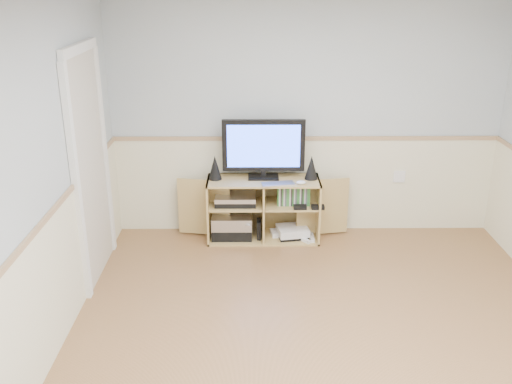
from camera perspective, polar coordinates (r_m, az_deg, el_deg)
room at (r=3.86m, az=7.06°, el=-0.19°), size 4.04×4.54×2.54m
media_cabinet at (r=5.96m, az=0.73°, el=-1.47°), size 1.79×0.43×0.65m
monitor at (r=5.74m, az=0.76°, el=4.51°), size 0.83×0.18×0.61m
speaker_left at (r=5.78m, az=-4.12°, el=2.45°), size 0.13×0.13×0.25m
speaker_right at (r=5.80m, az=5.56°, el=2.46°), size 0.13×0.13×0.24m
keyboard at (r=5.66m, az=2.21°, el=0.83°), size 0.34×0.19×0.01m
mouse at (r=5.68m, az=4.53°, el=0.95°), size 0.11×0.08×0.04m
av_components at (r=5.95m, az=-2.25°, el=-2.69°), size 0.51×0.31×0.47m
game_consoles at (r=6.01m, az=3.56°, el=-4.00°), size 0.46×0.31×0.11m
game_cases at (r=5.85m, az=3.76°, el=-0.34°), size 0.33×0.13×0.19m
wall_outlet at (r=6.22m, az=14.12°, el=1.50°), size 0.12×0.03×0.12m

